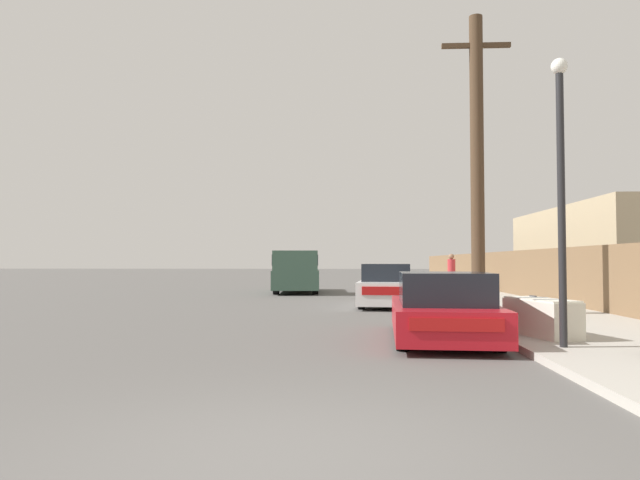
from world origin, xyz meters
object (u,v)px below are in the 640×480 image
(utility_pole, at_px, (477,160))
(pedestrian, at_px, (451,272))
(pickup_truck, at_px, (297,272))
(street_lamp, at_px, (561,178))
(parked_sports_car_red, at_px, (443,310))
(car_parked_mid, at_px, (387,286))
(discarded_fridge, at_px, (541,317))

(utility_pole, distance_m, pedestrian, 11.02)
(utility_pole, height_order, pedestrian, utility_pole)
(pickup_truck, distance_m, street_lamp, 18.43)
(parked_sports_car_red, xyz_separation_m, car_parked_mid, (-0.49, 8.29, 0.08))
(pickup_truck, xyz_separation_m, street_lamp, (5.83, -17.39, 1.84))
(parked_sports_car_red, relative_size, street_lamp, 0.93)
(parked_sports_car_red, xyz_separation_m, pedestrian, (2.81, 14.85, 0.42))
(pickup_truck, bearing_deg, utility_pole, 113.39)
(car_parked_mid, xyz_separation_m, utility_pole, (2.12, -3.94, 3.48))
(pickup_truck, bearing_deg, pedestrian, 167.95)
(car_parked_mid, height_order, pedestrian, pedestrian)
(utility_pole, bearing_deg, pedestrian, 83.61)
(parked_sports_car_red, bearing_deg, utility_pole, 72.93)
(pickup_truck, relative_size, utility_pole, 0.76)
(discarded_fridge, relative_size, pedestrian, 1.02)
(discarded_fridge, distance_m, parked_sports_car_red, 1.77)
(car_parked_mid, relative_size, utility_pole, 0.60)
(utility_pole, bearing_deg, parked_sports_car_red, -110.58)
(utility_pole, bearing_deg, discarded_fridge, -88.26)
(parked_sports_car_red, height_order, pickup_truck, pickup_truck)
(parked_sports_car_red, xyz_separation_m, street_lamp, (1.65, -1.45, 2.23))
(pickup_truck, distance_m, utility_pole, 13.34)
(pickup_truck, xyz_separation_m, utility_pole, (5.81, -11.58, 3.16))
(parked_sports_car_red, xyz_separation_m, pickup_truck, (-4.18, 15.93, 0.40))
(parked_sports_car_red, relative_size, pedestrian, 2.54)
(pickup_truck, distance_m, pedestrian, 7.07)
(parked_sports_car_red, distance_m, pickup_truck, 16.48)
(pickup_truck, bearing_deg, car_parked_mid, 112.52)
(pedestrian, bearing_deg, car_parked_mid, -116.67)
(discarded_fridge, bearing_deg, parked_sports_car_red, 162.08)
(discarded_fridge, relative_size, utility_pole, 0.22)
(pedestrian, bearing_deg, parked_sports_car_red, -100.71)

